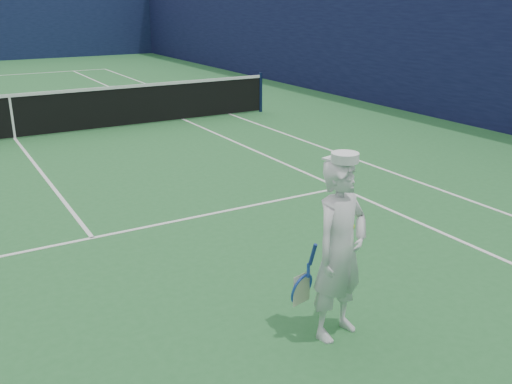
% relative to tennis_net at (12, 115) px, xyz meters
% --- Properties ---
extents(ground, '(80.00, 80.00, 0.00)m').
position_rel_tennis_net_xyz_m(ground, '(0.00, 0.00, -0.55)').
color(ground, '#276832').
rests_on(ground, ground).
extents(court_markings, '(11.03, 23.83, 0.01)m').
position_rel_tennis_net_xyz_m(court_markings, '(0.00, 0.00, -0.55)').
color(court_markings, white).
rests_on(court_markings, ground).
extents(windscreen_fence, '(20.12, 36.12, 4.00)m').
position_rel_tennis_net_xyz_m(windscreen_fence, '(0.00, 0.00, 1.45)').
color(windscreen_fence, '#10183B').
rests_on(windscreen_fence, ground).
extents(tennis_net, '(12.88, 0.09, 1.07)m').
position_rel_tennis_net_xyz_m(tennis_net, '(0.00, 0.00, 0.00)').
color(tennis_net, '#141E4C').
rests_on(tennis_net, ground).
extents(tennis_player, '(0.82, 0.53, 1.76)m').
position_rel_tennis_net_xyz_m(tennis_player, '(1.39, -9.80, 0.30)').
color(tennis_player, silver).
rests_on(tennis_player, ground).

